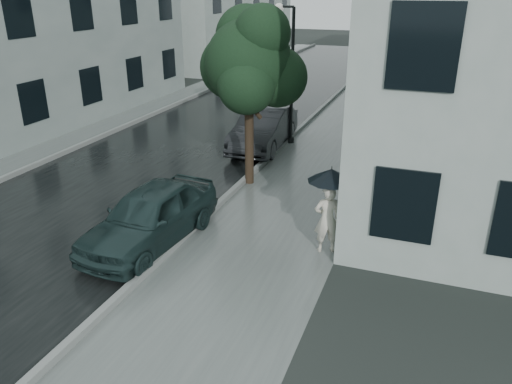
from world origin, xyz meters
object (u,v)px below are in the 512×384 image
at_px(pedestrian, 327,219).
at_px(lamp_post, 288,66).
at_px(street_tree, 250,62).
at_px(car_far, 264,129).
at_px(car_near, 150,216).

bearing_deg(pedestrian, lamp_post, -91.01).
height_order(street_tree, car_far, street_tree).
distance_m(lamp_post, car_near, 9.05).
bearing_deg(car_far, pedestrian, -62.47).
xyz_separation_m(pedestrian, lamp_post, (-3.31, 7.77, 2.06)).
height_order(pedestrian, car_far, pedestrian).
xyz_separation_m(street_tree, car_near, (-0.78, -4.43, -2.90)).
distance_m(pedestrian, car_far, 7.86).
xyz_separation_m(car_near, car_far, (0.00, 7.82, 0.03)).
xyz_separation_m(pedestrian, street_tree, (-3.12, 3.43, 2.79)).
distance_m(lamp_post, car_far, 2.41).
distance_m(street_tree, car_far, 4.51).
bearing_deg(street_tree, lamp_post, 92.39).
bearing_deg(pedestrian, street_tree, -71.73).
distance_m(street_tree, lamp_post, 4.40).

